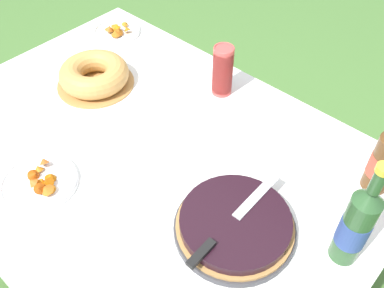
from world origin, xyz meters
The scene contains 10 objects.
ground_plane centered at (0.00, 0.00, 0.00)m, with size 16.00×16.00×0.00m, color #4C7A38.
garden_table centered at (0.00, 0.00, 0.62)m, with size 1.49×1.06×0.68m.
tablecloth centered at (0.00, 0.00, 0.67)m, with size 1.50×1.07×0.10m.
berry_tart centered at (0.40, -0.04, 0.72)m, with size 0.33×0.33×0.06m.
serving_knife centered at (0.40, -0.07, 0.75)m, with size 0.03×0.38×0.01m.
bundt_cake centered at (-0.37, 0.11, 0.73)m, with size 0.28×0.28×0.09m.
cup_stack centered at (0.00, 0.39, 0.78)m, with size 0.07×0.07×0.19m.
cider_bottle_green centered at (0.65, 0.09, 0.82)m, with size 0.07×0.07×0.34m.
snack_plate_near centered at (-0.58, 0.39, 0.70)m, with size 0.20×0.20×0.06m.
snack_plate_right centered at (-0.12, -0.31, 0.70)m, with size 0.23×0.23×0.06m.
Camera 1 is at (0.74, -0.59, 1.68)m, focal length 40.00 mm.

